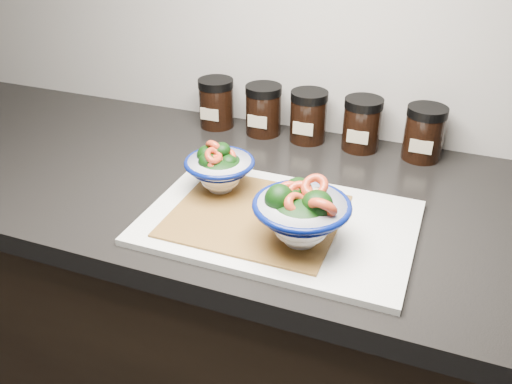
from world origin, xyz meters
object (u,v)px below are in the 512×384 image
at_px(spice_jar_a, 216,103).
at_px(spice_jar_b, 263,110).
at_px(bowl_right, 301,214).
at_px(spice_jar_d, 362,124).
at_px(spice_jar_e, 424,133).
at_px(bowl_left, 219,169).
at_px(spice_jar_c, 308,116).
at_px(cutting_board, 279,222).

height_order(spice_jar_a, spice_jar_b, same).
xyz_separation_m(bowl_right, spice_jar_d, (0.01, 0.40, -0.01)).
distance_m(spice_jar_a, spice_jar_d, 0.34).
xyz_separation_m(spice_jar_d, spice_jar_e, (0.13, 0.00, 0.00)).
distance_m(bowl_right, spice_jar_a, 0.52).
bearing_deg(bowl_right, bowl_left, 151.03).
height_order(spice_jar_c, spice_jar_d, same).
bearing_deg(cutting_board, bowl_right, -43.25).
bearing_deg(spice_jar_d, bowl_left, -123.98).
distance_m(spice_jar_a, spice_jar_b, 0.12).
xyz_separation_m(cutting_board, bowl_left, (-0.13, 0.05, 0.05)).
relative_size(bowl_left, spice_jar_d, 1.13).
bearing_deg(spice_jar_b, spice_jar_d, 0.00).
bearing_deg(spice_jar_a, spice_jar_d, 0.00).
xyz_separation_m(spice_jar_a, spice_jar_d, (0.34, 0.00, 0.00)).
xyz_separation_m(spice_jar_a, spice_jar_c, (0.22, 0.00, 0.00)).
bearing_deg(spice_jar_d, spice_jar_c, 180.00).
bearing_deg(bowl_left, bowl_right, -28.97).
relative_size(bowl_left, spice_jar_b, 1.13).
bearing_deg(spice_jar_c, bowl_left, -105.20).
bearing_deg(cutting_board, spice_jar_a, 128.37).
height_order(spice_jar_b, spice_jar_e, same).
bearing_deg(spice_jar_c, spice_jar_a, 180.00).
bearing_deg(spice_jar_d, spice_jar_b, 180.00).
bearing_deg(spice_jar_c, spice_jar_e, 0.00).
bearing_deg(spice_jar_b, bowl_left, -85.10).
bearing_deg(spice_jar_e, spice_jar_a, 180.00).
bearing_deg(cutting_board, spice_jar_d, 79.42).
distance_m(cutting_board, spice_jar_b, 0.39).
bearing_deg(bowl_right, spice_jar_b, 117.96).
height_order(bowl_right, spice_jar_d, bowl_right).
xyz_separation_m(spice_jar_a, spice_jar_b, (0.12, 0.00, 0.00)).
distance_m(spice_jar_c, spice_jar_d, 0.12).
distance_m(bowl_left, spice_jar_b, 0.30).
distance_m(cutting_board, spice_jar_a, 0.45).
relative_size(bowl_left, spice_jar_a, 1.13).
height_order(spice_jar_d, spice_jar_e, same).
bearing_deg(spice_jar_c, cutting_board, -81.28).
xyz_separation_m(bowl_left, spice_jar_e, (0.33, 0.29, 0.00)).
distance_m(bowl_right, spice_jar_c, 0.41).
bearing_deg(cutting_board, bowl_left, 158.10).
bearing_deg(spice_jar_a, spice_jar_b, 0.00).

